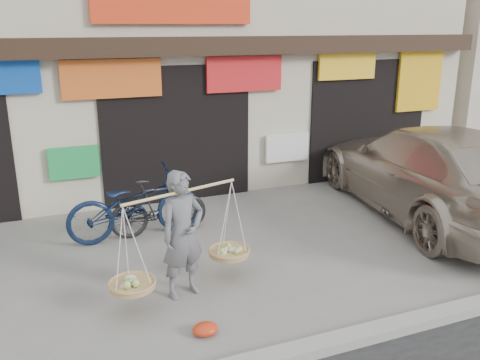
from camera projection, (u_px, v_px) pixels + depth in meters
name	position (u px, v px, depth m)	size (l,w,h in m)	color
ground	(244.00, 273.00, 7.32)	(70.00, 70.00, 0.00)	gray
kerb	(314.00, 348.00, 5.53)	(70.00, 0.25, 0.12)	gray
shophouse_block	(142.00, 24.00, 12.01)	(14.00, 6.32, 7.00)	#C2B69D
street_vendor	(183.00, 239.00, 6.54)	(1.99, 0.99, 1.70)	slate
bike_1	(159.00, 207.00, 8.56)	(0.47, 1.66, 0.99)	black
bike_2	(135.00, 204.00, 8.40)	(0.78, 2.24, 1.18)	#0D1A33
suv	(430.00, 170.00, 9.43)	(3.17, 6.10, 1.69)	#AF9F8D
red_bag	(205.00, 329.00, 5.85)	(0.31, 0.25, 0.14)	red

